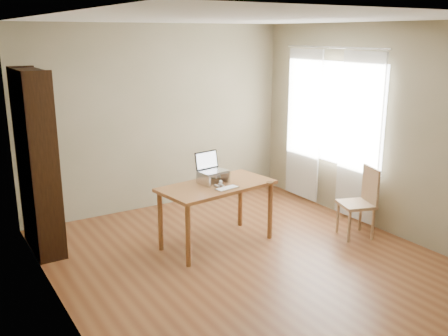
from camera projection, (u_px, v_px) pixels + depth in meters
room at (250, 147)px, 5.27m from camera, size 4.04×4.54×2.64m
bookshelf at (38, 162)px, 5.66m from camera, size 0.30×0.90×2.10m
curtains at (330, 130)px, 6.92m from camera, size 0.03×1.90×2.25m
desk at (217, 193)px, 5.87m from camera, size 1.43×0.84×0.75m
laptop_stand at (213, 176)px, 5.89m from camera, size 0.32×0.25×0.13m
laptop at (211, 166)px, 5.90m from camera, size 0.35×0.30×0.23m
keyboard at (227, 188)px, 5.66m from camera, size 0.29×0.16×0.02m
coaster at (270, 183)px, 5.91m from camera, size 0.09×0.09×0.01m
cat at (209, 178)px, 5.90m from camera, size 0.23×0.47×0.14m
chair at (360, 199)px, 6.18m from camera, size 0.50×0.49×0.88m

